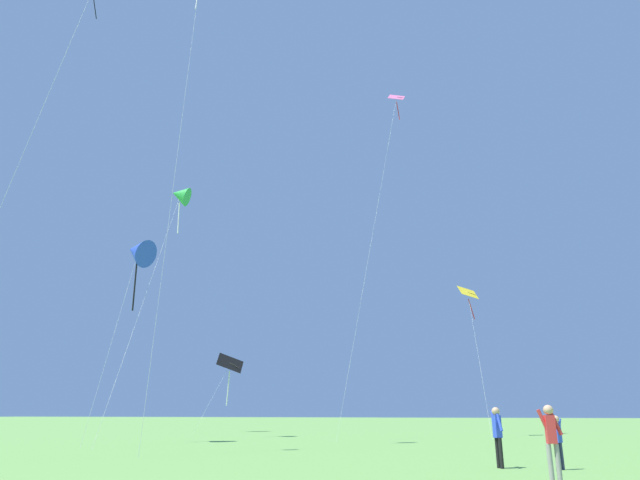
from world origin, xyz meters
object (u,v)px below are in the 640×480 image
kite_black_large (229,371)px  person_in_blue_jacket (551,435)px  person_foreground_watcher (558,437)px  kite_blue_delta (138,252)px  kite_green_small (180,195)px  kite_pink_low (394,113)px  kite_yellow_diamond (469,298)px  person_with_spool (497,431)px  kite_purple_streamer (196,6)px

kite_black_large → person_in_blue_jacket: bearing=-51.9°
person_foreground_watcher → kite_blue_delta: bearing=158.1°
kite_green_small → person_foreground_watcher: bearing=-32.5°
kite_pink_low → kite_yellow_diamond: (4.98, 1.10, -16.47)m
kite_yellow_diamond → person_foreground_watcher: size_ratio=7.19×
person_in_blue_jacket → person_with_spool: bearing=110.8°
kite_black_large → person_in_blue_jacket: 40.40m
kite_yellow_diamond → person_in_blue_jacket: 29.84m
kite_yellow_diamond → person_in_blue_jacket: size_ratio=6.13×
kite_purple_streamer → person_in_blue_jacket: kite_purple_streamer is taller
kite_green_small → kite_yellow_diamond: size_ratio=1.64×
kite_yellow_diamond → kite_green_small: bearing=-154.0°
kite_yellow_diamond → kite_pink_low: bearing=-167.6°
kite_black_large → kite_yellow_diamond: size_ratio=0.63×
kite_yellow_diamond → kite_black_large: bearing=171.4°
kite_blue_delta → kite_pink_low: bearing=46.3°
kite_blue_delta → kite_yellow_diamond: bearing=39.7°
kite_blue_delta → person_with_spool: size_ratio=6.81×
person_with_spool → person_foreground_watcher: bearing=1.6°
kite_green_small → kite_blue_delta: kite_green_small is taller
kite_blue_delta → person_in_blue_jacket: size_ratio=6.73×
kite_purple_streamer → kite_pink_low: (8.96, 18.35, 1.16)m
kite_purple_streamer → kite_blue_delta: (-5.10, 3.65, -14.24)m
person_in_blue_jacket → person_with_spool: 3.71m
kite_purple_streamer → person_in_blue_jacket: (16.78, -8.85, -24.35)m
kite_pink_low → kite_black_large: bearing=165.4°
kite_black_large → kite_yellow_diamond: 22.73m
kite_green_small → person_with_spool: kite_green_small is taller
kite_purple_streamer → person_in_blue_jacket: 30.87m
person_with_spool → kite_yellow_diamond: bearing=93.5°
person_in_blue_jacket → person_foreground_watcher: 3.55m
kite_purple_streamer → kite_yellow_diamond: 28.42m
kite_green_small → person_with_spool: 31.01m
kite_pink_low → person_in_blue_jacket: 38.10m
kite_purple_streamer → kite_black_large: 31.44m
kite_yellow_diamond → person_in_blue_jacket: (2.83, -28.30, -9.03)m
kite_green_small → kite_yellow_diamond: 23.61m
kite_pink_low → person_foreground_watcher: bearing=-70.8°
person_foreground_watcher → kite_yellow_diamond: bearing=97.5°
kite_blue_delta → person_in_blue_jacket: kite_blue_delta is taller
person_in_blue_jacket → person_foreground_watcher: (0.42, 3.52, -0.16)m
kite_blue_delta → kite_pink_low: size_ratio=0.42×
kite_purple_streamer → person_with_spool: (15.47, -5.38, -24.36)m
kite_blue_delta → person_foreground_watcher: kite_blue_delta is taller
kite_purple_streamer → person_in_blue_jacket: size_ratio=15.36×
kite_green_small → person_foreground_watcher: kite_green_small is taller
kite_black_large → person_with_spool: bearing=-50.2°
kite_black_large → person_with_spool: size_ratio=3.88×
kite_black_large → person_foreground_watcher: bearing=-48.1°
kite_black_large → kite_yellow_diamond: (21.96, -3.32, 4.83)m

